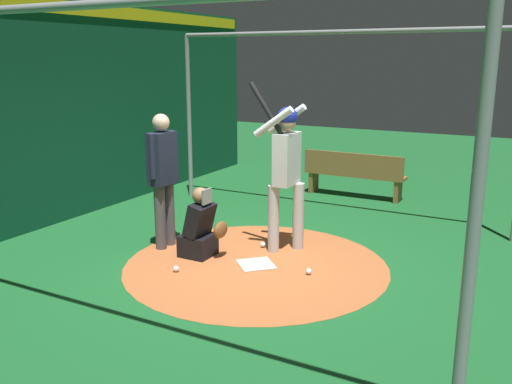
{
  "coord_description": "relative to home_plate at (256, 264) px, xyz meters",
  "views": [
    {
      "loc": [
        3.1,
        -5.74,
        2.55
      ],
      "look_at": [
        0.0,
        0.0,
        0.95
      ],
      "focal_mm": 38.65,
      "sensor_mm": 36.0,
      "label": 1
    }
  ],
  "objects": [
    {
      "name": "home_plate",
      "position": [
        0.0,
        0.0,
        0.0
      ],
      "size": [
        0.59,
        0.59,
        0.01
      ],
      "primitive_type": "cube",
      "rotation": [
        0.0,
        0.0,
        0.79
      ],
      "color": "white",
      "rests_on": "dirt_circle"
    },
    {
      "name": "umpire",
      "position": [
        -1.44,
        0.03,
        1.03
      ],
      "size": [
        0.23,
        0.49,
        1.83
      ],
      "color": "#4C4C51",
      "rests_on": "ground"
    },
    {
      "name": "cage_frame",
      "position": [
        0.0,
        0.0,
        2.07
      ],
      "size": [
        5.63,
        5.19,
        2.96
      ],
      "color": "gray",
      "rests_on": "ground"
    },
    {
      "name": "bench",
      "position": [
        -0.06,
        3.93,
        0.44
      ],
      "size": [
        1.88,
        0.36,
        0.85
      ],
      "color": "olive",
      "rests_on": "ground"
    },
    {
      "name": "back_wall",
      "position": [
        -3.72,
        0.0,
        1.72
      ],
      "size": [
        0.23,
        11.46,
        3.43
      ],
      "color": "#0F472D",
      "rests_on": "ground"
    },
    {
      "name": "dirt_circle",
      "position": [
        0.0,
        0.0,
        -0.01
      ],
      "size": [
        3.31,
        3.31,
        0.01
      ],
      "primitive_type": "cylinder",
      "color": "#B76033",
      "rests_on": "ground"
    },
    {
      "name": "catcher",
      "position": [
        -0.79,
        -0.05,
        0.35
      ],
      "size": [
        0.58,
        0.4,
        0.93
      ],
      "color": "black",
      "rests_on": "ground"
    },
    {
      "name": "ground_plane",
      "position": [
        0.0,
        0.0,
        -0.01
      ],
      "size": [
        27.46,
        27.46,
        0.0
      ],
      "primitive_type": "plane",
      "color": "#195B28"
    },
    {
      "name": "baseball_2",
      "position": [
        -0.23,
        0.62,
        0.03
      ],
      "size": [
        0.07,
        0.07,
        0.07
      ],
      "primitive_type": "sphere",
      "color": "white",
      "rests_on": "dirt_circle"
    },
    {
      "name": "baseball_1",
      "position": [
        0.71,
        0.02,
        0.03
      ],
      "size": [
        0.07,
        0.07,
        0.07
      ],
      "primitive_type": "sphere",
      "color": "white",
      "rests_on": "dirt_circle"
    },
    {
      "name": "batter",
      "position": [
        0.07,
        0.69,
        1.18
      ],
      "size": [
        0.68,
        0.49,
        2.25
      ],
      "color": "#BCBCC0",
      "rests_on": "ground"
    },
    {
      "name": "baseball_0",
      "position": [
        -0.75,
        -0.67,
        0.03
      ],
      "size": [
        0.07,
        0.07,
        0.07
      ],
      "primitive_type": "sphere",
      "color": "white",
      "rests_on": "dirt_circle"
    }
  ]
}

